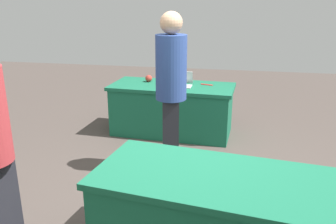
# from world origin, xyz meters

# --- Properties ---
(ground_plane) EXTENTS (14.40, 14.40, 0.00)m
(ground_plane) POSITION_xyz_m (0.00, 0.00, 0.00)
(ground_plane) COLOR #4C423D
(table_foreground) EXTENTS (1.84, 0.91, 0.74)m
(table_foreground) POSITION_xyz_m (0.49, -1.94, 0.37)
(table_foreground) COLOR #196647
(table_foreground) RESTS_ON ground
(table_mid_right) EXTENTS (1.82, 1.06, 0.74)m
(table_mid_right) POSITION_xyz_m (-0.32, 0.73, 0.37)
(table_mid_right) COLOR #196647
(table_mid_right) RESTS_ON ground
(person_attendee_standing) EXTENTS (0.39, 0.39, 1.83)m
(person_attendee_standing) POSITION_xyz_m (0.27, -0.70, 1.03)
(person_attendee_standing) COLOR #26262D
(person_attendee_standing) RESTS_ON ground
(laptop_silver) EXTENTS (0.32, 0.29, 0.21)m
(laptop_silver) POSITION_xyz_m (0.36, -1.91, 0.78)
(laptop_silver) COLOR silver
(laptop_silver) RESTS_ON table_foreground
(yarn_ball) EXTENTS (0.10, 0.10, 0.10)m
(yarn_ball) POSITION_xyz_m (0.88, -2.08, 0.79)
(yarn_ball) COLOR #B2382D
(yarn_ball) RESTS_ON table_foreground
(scissors_red) EXTENTS (0.18, 0.08, 0.01)m
(scissors_red) POSITION_xyz_m (-0.01, -2.05, 0.75)
(scissors_red) COLOR red
(scissors_red) RESTS_ON table_foreground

